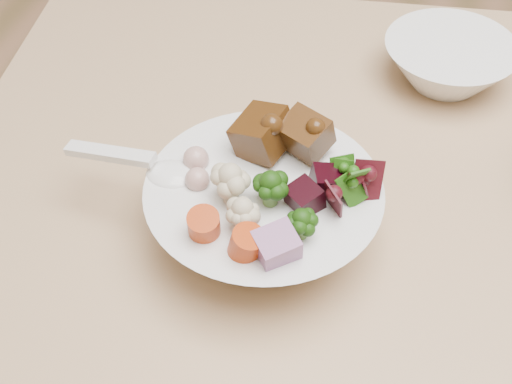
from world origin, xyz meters
TOP-DOWN VIEW (x-y plane):
  - food_bowl at (-0.49, -0.06)m, footprint 0.23×0.23m
  - soup_spoon at (-0.60, -0.07)m, footprint 0.14×0.05m
  - side_bowl at (-0.34, 0.25)m, footprint 0.16×0.16m

SIDE VIEW (x-z plane):
  - side_bowl at x=-0.34m, z-range 0.70..0.75m
  - food_bowl at x=-0.49m, z-range 0.68..0.80m
  - soup_spoon at x=-0.60m, z-range 0.75..0.78m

